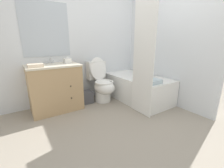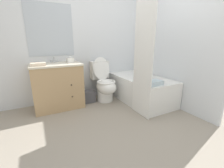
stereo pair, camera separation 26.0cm
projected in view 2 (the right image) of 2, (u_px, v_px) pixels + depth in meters
ground_plane at (132, 131)px, 2.11m from camera, size 14.00×14.00×0.00m
wall_back at (90, 40)px, 3.14m from camera, size 8.00×0.06×2.50m
wall_right at (162, 40)px, 2.99m from camera, size 0.05×2.59×2.50m
vanity_cabinet at (58, 85)px, 2.78m from camera, size 0.87×0.58×0.83m
sink_faucet at (54, 61)px, 2.83m from camera, size 0.14×0.12×0.12m
toilet at (104, 84)px, 3.13m from camera, size 0.39×0.69×0.90m
bathtub at (140, 89)px, 3.14m from camera, size 0.76×1.43×0.51m
shower_curtain at (143, 58)px, 2.33m from camera, size 0.02×0.45×1.93m
wastebasket at (88, 96)px, 3.10m from camera, size 0.25×0.21×0.24m
tissue_box at (70, 60)px, 2.81m from camera, size 0.12×0.14×0.12m
hand_towel_folded at (38, 64)px, 2.44m from camera, size 0.22×0.17×0.05m
bath_towel_folded at (153, 83)px, 2.51m from camera, size 0.29×0.20×0.07m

